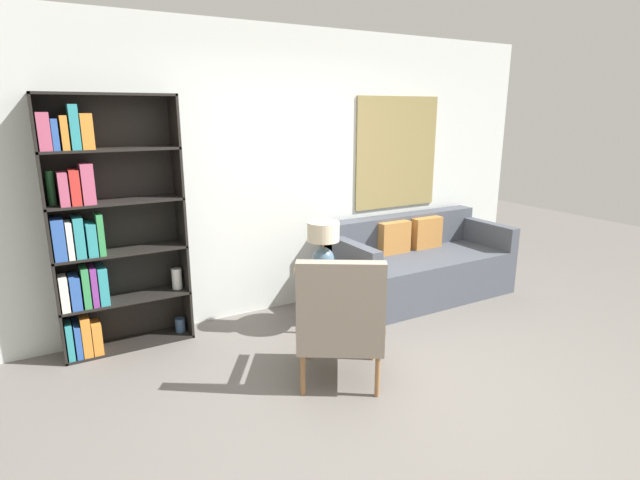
{
  "coord_description": "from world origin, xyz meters",
  "views": [
    {
      "loc": [
        -1.95,
        -2.34,
        1.94
      ],
      "look_at": [
        0.05,
        1.12,
        0.9
      ],
      "focal_mm": 28.0,
      "sensor_mm": 36.0,
      "label": 1
    }
  ],
  "objects": [
    {
      "name": "side_table",
      "position": [
        0.21,
        1.33,
        0.5
      ],
      "size": [
        0.53,
        0.53,
        0.56
      ],
      "color": "#99704C",
      "rests_on": "ground_plane"
    },
    {
      "name": "wall_back",
      "position": [
        0.04,
        2.03,
        1.35
      ],
      "size": [
        6.4,
        0.08,
        2.7
      ],
      "color": "silver",
      "rests_on": "ground_plane"
    },
    {
      "name": "table_lamp",
      "position": [
        0.17,
        1.28,
        0.83
      ],
      "size": [
        0.28,
        0.28,
        0.45
      ],
      "color": "slate",
      "rests_on": "side_table"
    },
    {
      "name": "ground_plane",
      "position": [
        0.0,
        0.0,
        0.0
      ],
      "size": [
        14.0,
        14.0,
        0.0
      ],
      "primitive_type": "plane",
      "color": "#66605B"
    },
    {
      "name": "couch",
      "position": [
        1.52,
        1.56,
        0.32
      ],
      "size": [
        1.93,
        0.89,
        0.83
      ],
      "color": "#474C56",
      "rests_on": "ground_plane"
    },
    {
      "name": "armchair",
      "position": [
        -0.2,
        0.4,
        0.52
      ],
      "size": [
        0.83,
        0.84,
        0.98
      ],
      "color": "olive",
      "rests_on": "ground_plane"
    },
    {
      "name": "bookshelf",
      "position": [
        -1.55,
        1.85,
        1.01
      ],
      "size": [
        1.02,
        0.3,
        2.07
      ],
      "color": "black",
      "rests_on": "ground_plane"
    }
  ]
}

